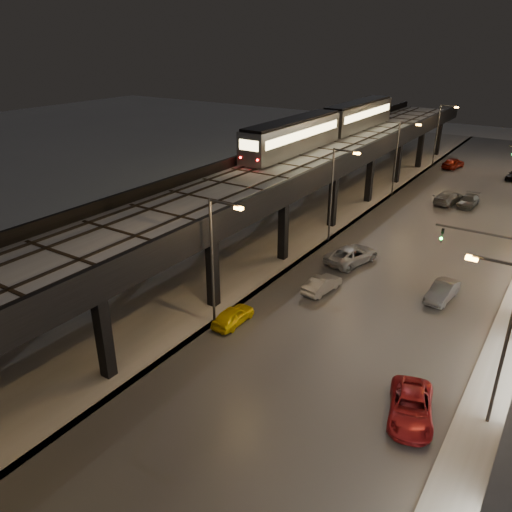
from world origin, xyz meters
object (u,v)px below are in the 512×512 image
Objects in this scene: subway_train at (330,124)px; car_mid_silver at (352,255)px; car_onc_silver at (442,292)px; car_onc_white at (468,201)px; car_mid_dark at (448,198)px; car_near_white at (322,285)px; car_far_white at (453,163)px; car_onc_dark at (411,408)px; car_taxi at (233,316)px.

car_mid_silver is (11.71, -18.94, -7.60)m from subway_train.
car_onc_silver is 24.64m from car_onc_white.
car_mid_dark is (2.79, 21.76, -0.03)m from car_mid_silver.
car_onc_silver is at bearing -147.02° from car_near_white.
subway_train reaches higher than car_far_white.
subway_train is 7.44× the size of car_onc_dark.
subway_train is 18.65m from car_onc_white.
subway_train is at bearing -75.30° from car_taxi.
car_mid_silver is 1.08× the size of car_mid_dark.
car_onc_silver is at bearing 82.15° from car_onc_dark.
car_near_white is 28.15m from car_mid_dark.
car_near_white is 28.65m from car_onc_white.
car_onc_silver is at bearing -46.83° from subway_train.
subway_train is 9.69× the size of car_taxi.
car_taxi is 14.13m from car_mid_silver.
subway_train reaches higher than car_onc_silver.
car_onc_white reaches higher than car_near_white.
car_mid_dark is (5.55, 35.62, 0.10)m from car_taxi.
car_mid_silver reaches higher than car_onc_white.
car_onc_dark is at bearing 168.77° from car_taxi.
car_taxi is at bearing 100.16° from car_far_white.
subway_train is 7.88× the size of car_far_white.
car_mid_dark reaches higher than car_onc_silver.
car_onc_silver is at bearing -80.47° from car_onc_white.
car_mid_silver is 21.94m from car_mid_dark.
car_far_white is 0.94× the size of car_onc_dark.
car_onc_white is (4.75, 28.25, 0.01)m from car_near_white.
car_far_white is 1.02× the size of car_onc_white.
car_mid_dark is at bearing -99.43° from car_taxi.
car_mid_silver reaches higher than car_mid_dark.
car_taxi is 53.47m from car_far_white.
subway_train is 42.28m from car_onc_dark.
car_near_white is (11.96, -25.21, -7.72)m from subway_train.
car_far_white reaches higher than car_onc_white.
car_onc_dark is at bearing -80.34° from car_onc_white.
car_mid_dark is 1.22× the size of car_onc_silver.
car_onc_silver is 0.86× the size of car_onc_dark.
car_far_white reaches higher than car_onc_dark.
car_onc_white is at bearing 103.54° from car_onc_silver.
car_onc_white is at bearing -102.78° from car_taxi.
car_mid_dark is at bearing 108.64° from car_onc_silver.
car_near_white is 0.81× the size of car_onc_dark.
car_taxi is 0.83× the size of car_onc_white.
subway_train is 28.95m from car_near_white.
car_onc_silver is at bearing 178.19° from car_mid_silver.
car_onc_dark is at bearing -57.98° from subway_train.
car_mid_dark is at bearing 113.92° from car_far_white.
car_onc_silver reaches higher than car_onc_white.
car_taxi is 15.92m from car_onc_silver.
subway_train reaches higher than car_near_white.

